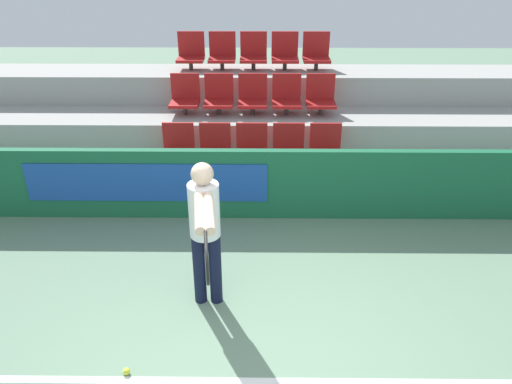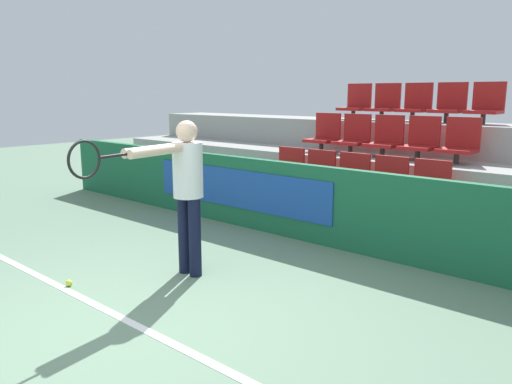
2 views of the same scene
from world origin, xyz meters
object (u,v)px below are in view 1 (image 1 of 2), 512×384
Objects in this scene: stadium_chair_4 at (326,148)px; stadium_chair_6 at (219,96)px; stadium_chair_2 at (252,148)px; stadium_chair_5 at (185,96)px; stadium_chair_0 at (178,147)px; stadium_chair_12 at (254,53)px; stadium_chair_8 at (287,97)px; stadium_chair_7 at (253,97)px; stadium_chair_14 at (316,53)px; tennis_player at (205,224)px; tennis_ball at (126,371)px; stadium_chair_11 at (222,53)px; stadium_chair_3 at (289,148)px; stadium_chair_1 at (215,148)px; stadium_chair_9 at (321,97)px; stadium_chair_13 at (285,53)px; stadium_chair_10 at (191,53)px.

stadium_chair_6 reaches higher than stadium_chair_4.
stadium_chair_4 is at bearing 0.00° from stadium_chair_2.
stadium_chair_6 is at bearing 0.00° from stadium_chair_5.
stadium_chair_12 is (1.08, 1.95, 0.97)m from stadium_chair_0.
stadium_chair_5 is 1.00× the size of stadium_chair_8.
stadium_chair_2 is 1.22m from stadium_chair_8.
stadium_chair_14 is at bearing 41.97° from stadium_chair_7.
tennis_player reaches higher than stadium_chair_6.
stadium_chair_2 is 3.79m from tennis_ball.
stadium_chair_11 reaches higher than stadium_chair_0.
tennis_player is at bearing -99.01° from stadium_chair_2.
tennis_player is at bearing -110.14° from stadium_chair_3.
stadium_chair_2 is 0.38× the size of tennis_player.
tennis_player reaches higher than stadium_chair_0.
stadium_chair_4 is (1.63, 0.00, 0.00)m from stadium_chair_1.
stadium_chair_9 is 1.00× the size of stadium_chair_12.
stadium_chair_13 is (1.08, 0.98, 0.48)m from stadium_chair_6.
stadium_chair_12 reaches higher than tennis_player.
stadium_chair_10 and stadium_chair_12 have the same top height.
stadium_chair_0 is 0.54m from stadium_chair_1.
stadium_chair_10 is at bearing 180.00° from stadium_chair_12.
stadium_chair_10 reaches higher than stadium_chair_2.
stadium_chair_13 is at bearing 74.47° from stadium_chair_2.
stadium_chair_11 is (-1.63, 1.95, 0.97)m from stadium_chair_4.
stadium_chair_8 is at bearing 0.00° from stadium_chair_7.
stadium_chair_8 is at bearing -41.97° from stadium_chair_11.
stadium_chair_7 is 0.54m from stadium_chair_8.
stadium_chair_4 is 9.35× the size of tennis_ball.
stadium_chair_12 reaches higher than stadium_chair_1.
stadium_chair_9 is 9.35× the size of tennis_ball.
stadium_chair_5 is at bearing 180.00° from stadium_chair_9.
stadium_chair_14 is at bearing 60.93° from stadium_chair_2.
stadium_chair_5 is at bearing -149.05° from stadium_chair_13.
stadium_chair_0 is 1.00× the size of stadium_chair_5.
stadium_chair_7 is 1.22m from stadium_chair_13.
stadium_chair_10 reaches higher than stadium_chair_3.
stadium_chair_4 is at bearing -24.21° from stadium_chair_5.
stadium_chair_3 is at bearing 65.64° from tennis_ball.
stadium_chair_8 is 4.97m from tennis_ball.
stadium_chair_13 is (-0.54, 0.98, 0.48)m from stadium_chair_9.
stadium_chair_7 is at bearing 60.93° from stadium_chair_1.
stadium_chair_0 is 2.72m from stadium_chair_13.
stadium_chair_2 is 1.00× the size of stadium_chair_4.
stadium_chair_5 is 1.96m from stadium_chair_13.
stadium_chair_7 is at bearing 76.01° from tennis_player.
stadium_chair_0 is 9.35× the size of tennis_ball.
stadium_chair_13 is (1.08, 1.95, 0.97)m from stadium_chair_1.
stadium_chair_0 is 2.70m from tennis_player.
stadium_chair_14 is at bearing 0.00° from stadium_chair_13.
stadium_chair_7 reaches higher than stadium_chair_4.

